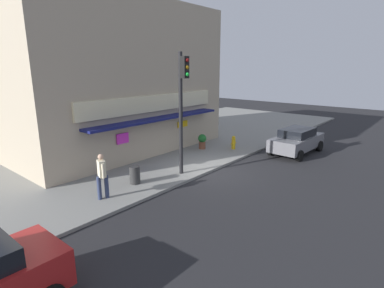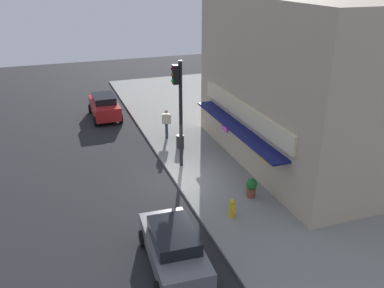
{
  "view_description": "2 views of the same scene",
  "coord_description": "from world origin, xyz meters",
  "px_view_note": "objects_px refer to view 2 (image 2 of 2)",
  "views": [
    {
      "loc": [
        -11.69,
        -8.5,
        5.13
      ],
      "look_at": [
        -0.73,
        0.72,
        1.47
      ],
      "focal_mm": 28.44,
      "sensor_mm": 36.0,
      "label": 1
    },
    {
      "loc": [
        17.54,
        -5.23,
        9.87
      ],
      "look_at": [
        -1.41,
        1.45,
        1.29
      ],
      "focal_mm": 38.51,
      "sensor_mm": 36.0,
      "label": 2
    }
  ],
  "objects_px": {
    "potted_plant_by_doorway": "(251,187)",
    "parked_car_grey": "(174,247)",
    "fire_hydrant": "(232,208)",
    "traffic_light": "(179,101)",
    "pedestrian": "(166,122)",
    "parked_car_red": "(104,106)",
    "trash_can": "(180,141)"
  },
  "relations": [
    {
      "from": "potted_plant_by_doorway",
      "to": "parked_car_grey",
      "type": "bearing_deg",
      "value": -55.49
    },
    {
      "from": "fire_hydrant",
      "to": "trash_can",
      "type": "relative_size",
      "value": 1.07
    },
    {
      "from": "parked_car_grey",
      "to": "traffic_light",
      "type": "bearing_deg",
      "value": 160.72
    },
    {
      "from": "traffic_light",
      "to": "fire_hydrant",
      "type": "height_order",
      "value": "traffic_light"
    },
    {
      "from": "trash_can",
      "to": "fire_hydrant",
      "type": "bearing_deg",
      "value": -1.3
    },
    {
      "from": "traffic_light",
      "to": "pedestrian",
      "type": "distance_m",
      "value": 4.89
    },
    {
      "from": "pedestrian",
      "to": "potted_plant_by_doorway",
      "type": "bearing_deg",
      "value": 11.16
    },
    {
      "from": "traffic_light",
      "to": "potted_plant_by_doorway",
      "type": "distance_m",
      "value": 5.62
    },
    {
      "from": "potted_plant_by_doorway",
      "to": "parked_car_grey",
      "type": "distance_m",
      "value": 5.73
    },
    {
      "from": "parked_car_red",
      "to": "pedestrian",
      "type": "bearing_deg",
      "value": 29.44
    },
    {
      "from": "trash_can",
      "to": "parked_car_red",
      "type": "height_order",
      "value": "parked_car_red"
    },
    {
      "from": "trash_can",
      "to": "parked_car_grey",
      "type": "xyz_separation_m",
      "value": [
        9.74,
        -3.38,
        0.28
      ]
    },
    {
      "from": "pedestrian",
      "to": "potted_plant_by_doorway",
      "type": "distance_m",
      "value": 8.48
    },
    {
      "from": "fire_hydrant",
      "to": "trash_can",
      "type": "height_order",
      "value": "fire_hydrant"
    },
    {
      "from": "parked_car_red",
      "to": "parked_car_grey",
      "type": "xyz_separation_m",
      "value": [
        16.93,
        -0.04,
        -0.06
      ]
    },
    {
      "from": "traffic_light",
      "to": "fire_hydrant",
      "type": "xyz_separation_m",
      "value": [
        5.41,
        0.6,
        -3.19
      ]
    },
    {
      "from": "trash_can",
      "to": "pedestrian",
      "type": "relative_size",
      "value": 0.44
    },
    {
      "from": "pedestrian",
      "to": "parked_car_grey",
      "type": "relative_size",
      "value": 0.42
    },
    {
      "from": "fire_hydrant",
      "to": "pedestrian",
      "type": "xyz_separation_m",
      "value": [
        -9.53,
        -0.12,
        0.59
      ]
    },
    {
      "from": "potted_plant_by_doorway",
      "to": "parked_car_red",
      "type": "relative_size",
      "value": 0.23
    },
    {
      "from": "pedestrian",
      "to": "fire_hydrant",
      "type": "bearing_deg",
      "value": 0.71
    },
    {
      "from": "potted_plant_by_doorway",
      "to": "fire_hydrant",
      "type": "bearing_deg",
      "value": -51.27
    },
    {
      "from": "parked_car_red",
      "to": "parked_car_grey",
      "type": "bearing_deg",
      "value": -0.15
    },
    {
      "from": "parked_car_red",
      "to": "parked_car_grey",
      "type": "height_order",
      "value": "parked_car_red"
    },
    {
      "from": "pedestrian",
      "to": "parked_car_grey",
      "type": "distance_m",
      "value": 11.96
    },
    {
      "from": "fire_hydrant",
      "to": "trash_can",
      "type": "bearing_deg",
      "value": 178.7
    },
    {
      "from": "parked_car_red",
      "to": "trash_can",
      "type": "bearing_deg",
      "value": 24.83
    },
    {
      "from": "fire_hydrant",
      "to": "parked_car_red",
      "type": "bearing_deg",
      "value": -168.05
    },
    {
      "from": "trash_can",
      "to": "parked_car_red",
      "type": "xyz_separation_m",
      "value": [
        -7.2,
        -3.33,
        0.34
      ]
    },
    {
      "from": "parked_car_red",
      "to": "fire_hydrant",
      "type": "bearing_deg",
      "value": 11.95
    },
    {
      "from": "pedestrian",
      "to": "parked_car_grey",
      "type": "height_order",
      "value": "pedestrian"
    },
    {
      "from": "potted_plant_by_doorway",
      "to": "traffic_light",
      "type": "bearing_deg",
      "value": -153.22
    }
  ]
}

